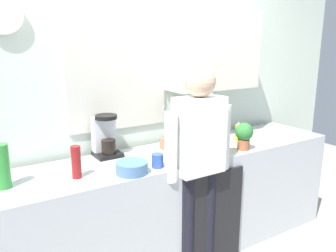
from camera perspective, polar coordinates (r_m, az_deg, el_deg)
name	(u,v)px	position (r m, az deg, el deg)	size (l,w,h in m)	color
kitchen_counter	(176,203)	(3.00, 1.26, -12.43)	(3.00, 0.64, 0.88)	#B2B7BC
dishwasher_panel	(213,220)	(2.86, 7.39, -15.00)	(0.56, 0.02, 0.80)	black
back_wall_assembly	(157,89)	(3.09, -1.82, 6.11)	(4.60, 0.42, 2.60)	silver
coffee_maker	(105,137)	(2.78, -10.16, -1.82)	(0.20, 0.20, 0.33)	black
bottle_amber_beer	(209,131)	(3.08, 6.67, -0.76)	(0.06, 0.06, 0.23)	brown
bottle_clear_soda	(2,166)	(2.36, -25.42, -5.97)	(0.09, 0.09, 0.28)	#2D8C33
bottle_red_vinegar	(76,162)	(2.38, -14.74, -5.70)	(0.06, 0.06, 0.22)	maroon
bottle_green_wine	(190,126)	(3.09, 3.53, 0.07)	(0.07, 0.07, 0.30)	#195923
cup_terracotta_mug	(164,143)	(2.92, -0.59, -2.85)	(0.08, 0.08, 0.09)	#B26647
cup_blue_mug	(157,161)	(2.50, -1.73, -5.67)	(0.08, 0.08, 0.10)	#3351B2
cup_yellow_cup	(224,147)	(2.87, 9.10, -3.43)	(0.07, 0.07, 0.09)	yellow
mixing_bowl	(132,168)	(2.41, -5.92, -6.77)	(0.22, 0.22, 0.08)	#4C72A5
potted_plant	(244,134)	(2.94, 12.28, -1.34)	(0.15, 0.15, 0.23)	#9E5638
dish_soap	(238,133)	(3.20, 11.38, -1.05)	(0.06, 0.06, 0.18)	yellow
person_at_sink	(199,155)	(2.58, 5.01, -4.79)	(0.57, 0.22, 1.60)	black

